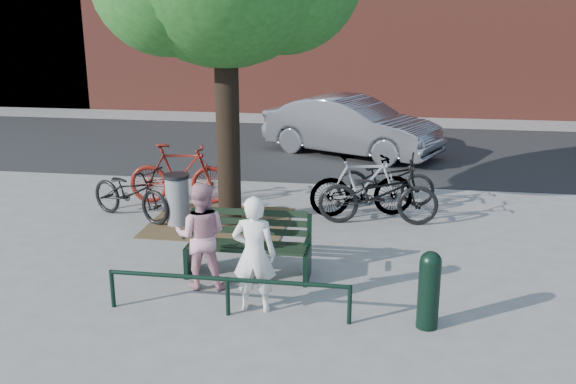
% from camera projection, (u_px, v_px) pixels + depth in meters
% --- Properties ---
extents(ground, '(90.00, 90.00, 0.00)m').
position_uv_depth(ground, '(249.00, 276.00, 9.11)').
color(ground, gray).
rests_on(ground, ground).
extents(dirt_pit, '(2.40, 2.00, 0.02)m').
position_uv_depth(dirt_pit, '(219.00, 222.00, 11.34)').
color(dirt_pit, brown).
rests_on(dirt_pit, ground).
extents(road, '(40.00, 7.00, 0.01)m').
position_uv_depth(road, '(315.00, 148.00, 17.17)').
color(road, black).
rests_on(road, ground).
extents(park_bench, '(1.74, 0.54, 0.97)m').
position_uv_depth(park_bench, '(249.00, 243.00, 9.05)').
color(park_bench, black).
rests_on(park_bench, ground).
extents(guard_railing, '(3.06, 0.06, 0.51)m').
position_uv_depth(guard_railing, '(227.00, 285.00, 7.86)').
color(guard_railing, black).
rests_on(guard_railing, ground).
extents(person_left, '(0.56, 0.37, 1.50)m').
position_uv_depth(person_left, '(254.00, 254.00, 7.90)').
color(person_left, silver).
rests_on(person_left, ground).
extents(person_right, '(0.76, 0.61, 1.47)m').
position_uv_depth(person_right, '(201.00, 236.00, 8.59)').
color(person_right, '#CC8C97').
rests_on(person_right, ground).
extents(bollard, '(0.26, 0.26, 0.96)m').
position_uv_depth(bollard, '(429.00, 287.00, 7.53)').
color(bollard, black).
rests_on(bollard, ground).
extents(litter_bin, '(0.44, 0.44, 0.91)m').
position_uv_depth(litter_bin, '(177.00, 199.00, 11.12)').
color(litter_bin, gray).
rests_on(litter_bin, ground).
extents(bicycle_a, '(1.95, 1.37, 0.97)m').
position_uv_depth(bicycle_a, '(130.00, 192.00, 11.44)').
color(bicycle_a, black).
rests_on(bicycle_a, ground).
extents(bicycle_b, '(2.00, 0.72, 1.18)m').
position_uv_depth(bicycle_b, '(180.00, 174.00, 12.29)').
color(bicycle_b, '#61140D').
rests_on(bicycle_b, ground).
extents(bicycle_c, '(2.13, 0.88, 1.10)m').
position_uv_depth(bicycle_c, '(378.00, 194.00, 11.15)').
color(bicycle_c, black).
rests_on(bicycle_c, ground).
extents(bicycle_d, '(1.98, 1.01, 1.15)m').
position_uv_depth(bicycle_d, '(362.00, 186.00, 11.55)').
color(bicycle_d, gray).
rests_on(bicycle_d, ground).
extents(bicycle_e, '(1.92, 0.78, 0.99)m').
position_uv_depth(bicycle_e, '(385.00, 179.00, 12.30)').
color(bicycle_e, black).
rests_on(bicycle_e, ground).
extents(parked_car, '(4.76, 3.30, 1.49)m').
position_uv_depth(parked_car, '(351.00, 126.00, 16.27)').
color(parked_car, slate).
rests_on(parked_car, ground).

